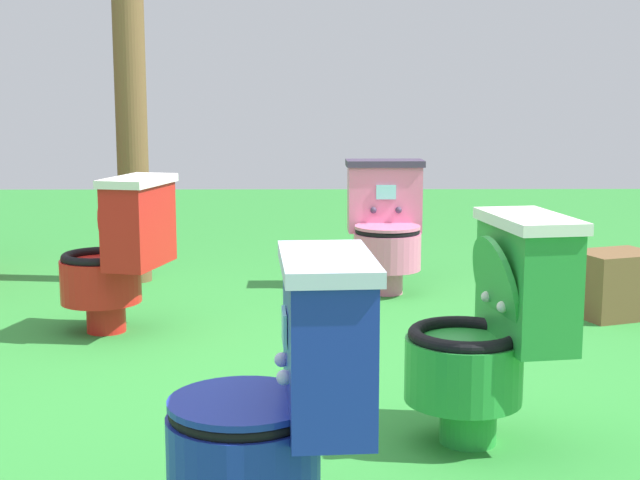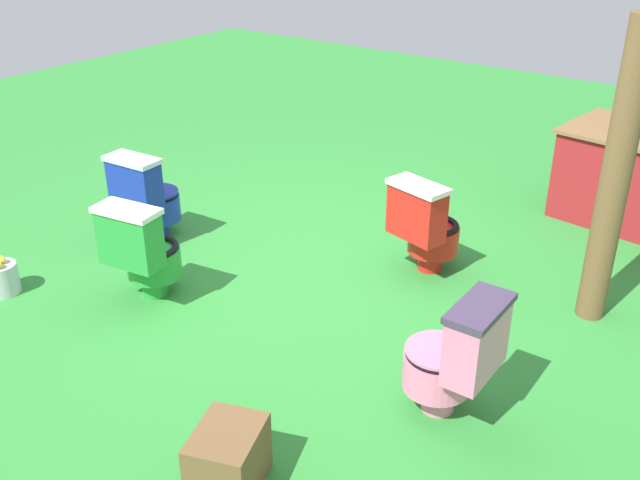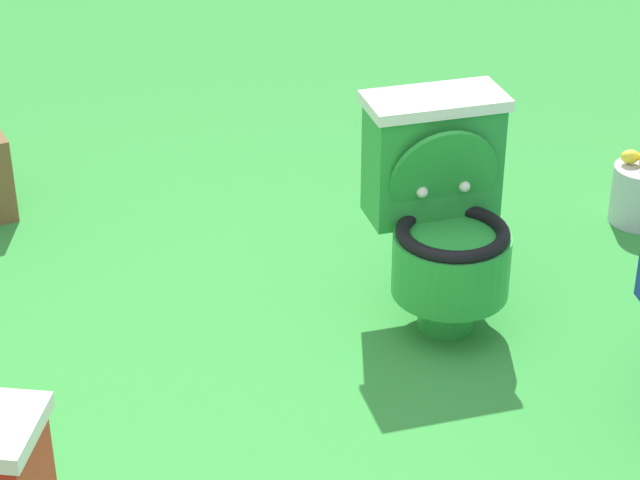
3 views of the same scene
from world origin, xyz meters
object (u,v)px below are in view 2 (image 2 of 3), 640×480
object	(u,v)px
toilet_green	(143,250)
toilet_red	(426,226)
wooden_post	(615,178)
small_crate	(228,459)
toilet_pink	(454,357)
lemon_bucket	(2,278)
toilet_blue	(147,196)

from	to	relation	value
toilet_green	toilet_red	bearing A→B (deg)	38.39
wooden_post	small_crate	distance (m)	2.81
toilet_pink	toilet_green	bearing A→B (deg)	93.17
wooden_post	lemon_bucket	distance (m)	4.10
toilet_green	small_crate	bearing A→B (deg)	-38.99
toilet_blue	small_crate	bearing A→B (deg)	-38.48
toilet_blue	toilet_pink	size ratio (longest dim) A/B	1.00
wooden_post	toilet_blue	bearing A→B (deg)	-163.28
toilet_green	lemon_bucket	xyz separation A→B (m)	(-0.87, -0.54, -0.26)
toilet_blue	toilet_pink	world-z (taller)	same
toilet_green	toilet_red	world-z (taller)	same
toilet_blue	wooden_post	distance (m)	3.39
lemon_bucket	toilet_pink	bearing A→B (deg)	12.65
toilet_pink	lemon_bucket	xyz separation A→B (m)	(-3.10, -0.70, -0.25)
toilet_blue	lemon_bucket	size ratio (longest dim) A/B	2.63
small_crate	toilet_red	bearing A→B (deg)	96.77
toilet_red	wooden_post	size ratio (longest dim) A/B	0.37
toilet_green	wooden_post	bearing A→B (deg)	23.57
toilet_pink	small_crate	bearing A→B (deg)	150.34
toilet_red	toilet_pink	size ratio (longest dim) A/B	1.00
toilet_red	lemon_bucket	xyz separation A→B (m)	(-2.21, -1.99, -0.26)
toilet_red	toilet_blue	distance (m)	2.18
small_crate	wooden_post	bearing A→B (deg)	70.66
toilet_green	toilet_pink	world-z (taller)	same
toilet_red	toilet_green	bearing A→B (deg)	-118.79
toilet_red	small_crate	distance (m)	2.42
toilet_green	small_crate	world-z (taller)	toilet_green
toilet_red	toilet_blue	bearing A→B (deg)	-144.34
toilet_red	lemon_bucket	bearing A→B (deg)	-124.11
toilet_pink	wooden_post	xyz separation A→B (m)	(0.29, 1.45, 0.60)
lemon_bucket	wooden_post	bearing A→B (deg)	32.35
toilet_blue	toilet_pink	bearing A→B (deg)	-13.64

